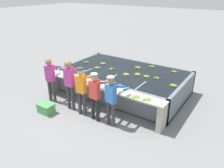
{
  "coord_description": "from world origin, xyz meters",
  "views": [
    {
      "loc": [
        4.04,
        -4.97,
        3.85
      ],
      "look_at": [
        0.0,
        1.03,
        0.62
      ],
      "focal_mm": 35.0,
      "sensor_mm": 36.0,
      "label": 1
    }
  ],
  "objects_px": {
    "banana_bunch_floating_10": "(126,74)",
    "banana_bunch_floating_0": "(146,76)",
    "banana_bunch_floating_5": "(138,67)",
    "banana_bunch_ledge_0": "(135,97)",
    "banana_bunch_floating_1": "(75,71)",
    "banana_bunch_floating_8": "(152,66)",
    "banana_bunch_floating_2": "(138,74)",
    "banana_bunch_floating_12": "(111,69)",
    "crate": "(46,108)",
    "banana_bunch_floating_9": "(86,62)",
    "worker_1": "(70,80)",
    "worker_4": "(112,96)",
    "worker_2": "(82,87)",
    "banana_bunch_floating_11": "(157,78)",
    "worker_3": "(95,93)",
    "worker_0": "(51,76)",
    "banana_bunch_ledge_1": "(147,99)",
    "banana_bunch_floating_7": "(174,85)",
    "banana_bunch_floating_6": "(97,68)",
    "knife_0": "(72,76)",
    "banana_bunch_floating_3": "(103,63)",
    "banana_bunch_floating_4": "(174,71)"
  },
  "relations": [
    {
      "from": "banana_bunch_ledge_0",
      "to": "crate",
      "type": "height_order",
      "value": "banana_bunch_ledge_0"
    },
    {
      "from": "worker_3",
      "to": "banana_bunch_floating_10",
      "type": "distance_m",
      "value": 1.9
    },
    {
      "from": "banana_bunch_floating_10",
      "to": "crate",
      "type": "distance_m",
      "value": 3.06
    },
    {
      "from": "worker_3",
      "to": "banana_bunch_floating_7",
      "type": "xyz_separation_m",
      "value": [
        1.74,
        1.92,
        -0.04
      ]
    },
    {
      "from": "crate",
      "to": "banana_bunch_floating_9",
      "type": "bearing_deg",
      "value": 101.19
    },
    {
      "from": "worker_4",
      "to": "banana_bunch_floating_9",
      "type": "bearing_deg",
      "value": 142.22
    },
    {
      "from": "banana_bunch_floating_5",
      "to": "crate",
      "type": "relative_size",
      "value": 0.51
    },
    {
      "from": "banana_bunch_floating_1",
      "to": "worker_0",
      "type": "bearing_deg",
      "value": -100.0
    },
    {
      "from": "worker_1",
      "to": "banana_bunch_floating_12",
      "type": "height_order",
      "value": "worker_1"
    },
    {
      "from": "banana_bunch_floating_12",
      "to": "banana_bunch_ledge_1",
      "type": "xyz_separation_m",
      "value": [
        2.26,
        -1.54,
        0.0
      ]
    },
    {
      "from": "worker_2",
      "to": "crate",
      "type": "distance_m",
      "value": 1.49
    },
    {
      "from": "worker_0",
      "to": "banana_bunch_floating_6",
      "type": "distance_m",
      "value": 1.9
    },
    {
      "from": "banana_bunch_floating_11",
      "to": "banana_bunch_floating_7",
      "type": "bearing_deg",
      "value": -22.03
    },
    {
      "from": "worker_2",
      "to": "banana_bunch_floating_11",
      "type": "xyz_separation_m",
      "value": [
        1.59,
        2.19,
        -0.08
      ]
    },
    {
      "from": "banana_bunch_floating_1",
      "to": "knife_0",
      "type": "distance_m",
      "value": 0.55
    },
    {
      "from": "banana_bunch_floating_5",
      "to": "banana_bunch_ledge_0",
      "type": "xyz_separation_m",
      "value": [
        1.14,
        -2.33,
        0.0
      ]
    },
    {
      "from": "worker_0",
      "to": "banana_bunch_floating_7",
      "type": "xyz_separation_m",
      "value": [
        3.81,
        1.81,
        -0.06
      ]
    },
    {
      "from": "banana_bunch_floating_0",
      "to": "banana_bunch_ledge_0",
      "type": "xyz_separation_m",
      "value": [
        0.44,
        -1.65,
        0.0
      ]
    },
    {
      "from": "banana_bunch_floating_10",
      "to": "banana_bunch_floating_0",
      "type": "bearing_deg",
      "value": 18.7
    },
    {
      "from": "banana_bunch_floating_1",
      "to": "banana_bunch_floating_4",
      "type": "distance_m",
      "value": 3.81
    },
    {
      "from": "banana_bunch_floating_9",
      "to": "banana_bunch_floating_8",
      "type": "bearing_deg",
      "value": 22.6
    },
    {
      "from": "worker_0",
      "to": "banana_bunch_floating_9",
      "type": "height_order",
      "value": "worker_0"
    },
    {
      "from": "banana_bunch_floating_2",
      "to": "banana_bunch_floating_3",
      "type": "relative_size",
      "value": 1.0
    },
    {
      "from": "banana_bunch_ledge_1",
      "to": "banana_bunch_floating_11",
      "type": "bearing_deg",
      "value": 103.54
    },
    {
      "from": "banana_bunch_floating_6",
      "to": "banana_bunch_floating_9",
      "type": "bearing_deg",
      "value": 159.76
    },
    {
      "from": "banana_bunch_floating_2",
      "to": "banana_bunch_floating_12",
      "type": "xyz_separation_m",
      "value": [
        -1.12,
        -0.07,
        0.0
      ]
    },
    {
      "from": "banana_bunch_floating_7",
      "to": "worker_2",
      "type": "bearing_deg",
      "value": -140.34
    },
    {
      "from": "banana_bunch_floating_0",
      "to": "banana_bunch_floating_5",
      "type": "bearing_deg",
      "value": 135.97
    },
    {
      "from": "worker_0",
      "to": "worker_2",
      "type": "xyz_separation_m",
      "value": [
        1.52,
        -0.09,
        0.02
      ]
    },
    {
      "from": "crate",
      "to": "banana_bunch_floating_2",
      "type": "bearing_deg",
      "value": 54.99
    },
    {
      "from": "knife_0",
      "to": "crate",
      "type": "xyz_separation_m",
      "value": [
        -0.06,
        -1.27,
        -0.73
      ]
    },
    {
      "from": "worker_4",
      "to": "banana_bunch_floating_0",
      "type": "bearing_deg",
      "value": 87.35
    },
    {
      "from": "banana_bunch_floating_8",
      "to": "banana_bunch_floating_10",
      "type": "relative_size",
      "value": 0.99
    },
    {
      "from": "banana_bunch_floating_7",
      "to": "banana_bunch_floating_9",
      "type": "distance_m",
      "value": 3.94
    },
    {
      "from": "worker_3",
      "to": "banana_bunch_floating_9",
      "type": "relative_size",
      "value": 5.55
    },
    {
      "from": "banana_bunch_floating_1",
      "to": "banana_bunch_ledge_0",
      "type": "xyz_separation_m",
      "value": [
        2.98,
        -0.63,
        0.0
      ]
    },
    {
      "from": "banana_bunch_floating_1",
      "to": "knife_0",
      "type": "bearing_deg",
      "value": -54.91
    },
    {
      "from": "worker_1",
      "to": "crate",
      "type": "height_order",
      "value": "worker_1"
    },
    {
      "from": "banana_bunch_ledge_0",
      "to": "banana_bunch_floating_3",
      "type": "bearing_deg",
      "value": 143.13
    },
    {
      "from": "worker_2",
      "to": "banana_bunch_floating_6",
      "type": "height_order",
      "value": "worker_2"
    },
    {
      "from": "worker_2",
      "to": "banana_bunch_floating_6",
      "type": "xyz_separation_m",
      "value": [
        -0.83,
        1.86,
        -0.08
      ]
    },
    {
      "from": "worker_0",
      "to": "banana_bunch_floating_1",
      "type": "distance_m",
      "value": 1.03
    },
    {
      "from": "banana_bunch_floating_9",
      "to": "banana_bunch_ledge_1",
      "type": "height_order",
      "value": "banana_bunch_ledge_1"
    },
    {
      "from": "banana_bunch_floating_2",
      "to": "banana_bunch_floating_12",
      "type": "bearing_deg",
      "value": -176.32
    },
    {
      "from": "banana_bunch_floating_2",
      "to": "banana_bunch_floating_9",
      "type": "height_order",
      "value": "same"
    },
    {
      "from": "banana_bunch_floating_5",
      "to": "banana_bunch_ledge_0",
      "type": "bearing_deg",
      "value": -63.87
    },
    {
      "from": "banana_bunch_floating_6",
      "to": "banana_bunch_floating_9",
      "type": "relative_size",
      "value": 1.0
    },
    {
      "from": "worker_0",
      "to": "worker_3",
      "type": "distance_m",
      "value": 2.07
    },
    {
      "from": "banana_bunch_floating_1",
      "to": "banana_bunch_floating_8",
      "type": "relative_size",
      "value": 1.0
    },
    {
      "from": "banana_bunch_floating_7",
      "to": "banana_bunch_floating_0",
      "type": "bearing_deg",
      "value": 168.41
    }
  ]
}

